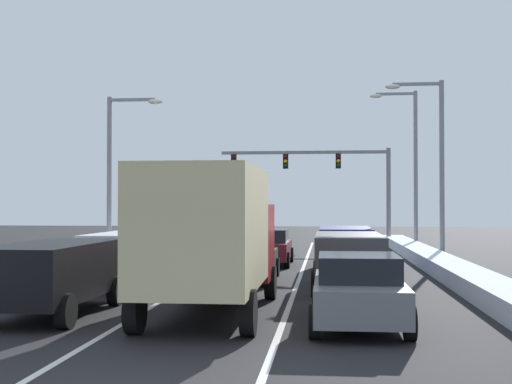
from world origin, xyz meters
name	(u,v)px	position (x,y,z in m)	size (l,w,h in m)	color
ground_plane	(247,281)	(0.00, 14.90, 0.00)	(120.00, 120.00, 0.00)	black
lane_stripe_between_right_lane_and_center_lane	(302,271)	(1.70, 18.62, 0.00)	(0.14, 40.96, 0.01)	silver
lane_stripe_between_center_lane_and_left_lane	(214,270)	(-1.70, 18.62, 0.00)	(0.14, 40.96, 0.01)	silver
snow_bank_right_shoulder	(443,265)	(7.00, 18.62, 0.27)	(1.30, 40.96, 0.55)	silver
snow_bank_left_shoulder	(82,257)	(-7.00, 18.62, 0.47)	(2.08, 40.96, 0.94)	silver
sedan_gray_right_lane_nearest	(358,290)	(3.30, 6.58, 0.76)	(2.00, 4.50, 1.51)	slate
suv_charcoal_right_lane_second	(349,256)	(3.30, 12.84, 1.02)	(2.16, 4.90, 1.67)	#38383D
suv_navy_right_lane_third	(345,244)	(3.36, 19.09, 1.02)	(2.16, 4.90, 1.67)	navy
box_truck_center_lane_nearest	(211,233)	(0.01, 7.61, 1.90)	(2.53, 7.20, 3.36)	maroon
sedan_green_center_lane_second	(246,258)	(-0.05, 15.12, 0.76)	(2.00, 4.50, 1.51)	#1E5633
sedan_maroon_center_lane_third	(268,247)	(0.17, 21.39, 0.76)	(2.00, 4.50, 1.51)	maroon
suv_black_left_lane_nearest	(53,271)	(-3.63, 7.29, 1.02)	(2.16, 4.90, 1.67)	black
suv_white_left_lane_second	(131,253)	(-3.53, 13.44, 1.02)	(2.16, 4.90, 1.67)	silver
suv_tan_left_lane_third	(177,243)	(-3.40, 19.65, 1.02)	(2.16, 4.90, 1.67)	#937F60
traffic_light_gantry	(329,171)	(2.77, 37.23, 4.74)	(10.94, 0.47, 6.20)	slate
street_lamp_right_near	(509,94)	(7.09, 9.31, 5.26)	(2.66, 0.36, 8.88)	gray
street_lamp_right_mid	(434,153)	(7.50, 24.21, 4.92)	(2.66, 0.36, 8.22)	gray
street_lamp_right_far	(410,156)	(7.28, 31.65, 5.30)	(2.66, 0.36, 8.95)	gray
street_lamp_left_mid	(117,161)	(-7.13, 23.74, 4.60)	(2.66, 0.36, 7.63)	gray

